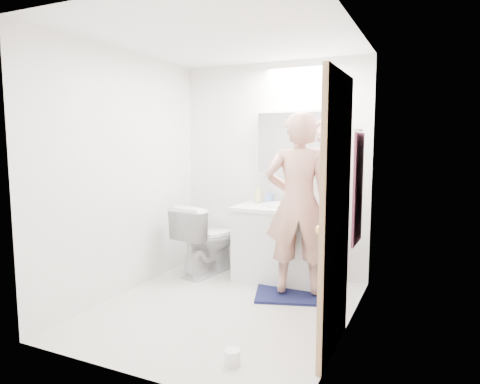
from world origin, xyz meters
The scene contains 23 objects.
floor centered at (0.00, 0.00, 0.00)m, with size 2.50×2.50×0.00m, color silver.
ceiling centered at (0.00, 0.00, 2.40)m, with size 2.50×2.50×0.00m, color white.
wall_back centered at (0.00, 1.25, 1.20)m, with size 2.50×2.50×0.00m, color white.
wall_front centered at (0.00, -1.25, 1.20)m, with size 2.50×2.50×0.00m, color white.
wall_left centered at (-1.10, 0.00, 1.20)m, with size 2.50×2.50×0.00m, color white.
wall_right centered at (1.10, 0.00, 1.20)m, with size 2.50×2.50×0.00m, color white.
vanity_cabinet centered at (0.18, 0.96, 0.39)m, with size 0.90×0.55×0.78m, color silver.
countertop centered at (0.18, 0.96, 0.80)m, with size 0.95×0.58×0.04m, color white.
sink_basin centered at (0.18, 0.99, 0.84)m, with size 0.36×0.36×0.03m, color white.
faucet centered at (0.18, 1.19, 0.90)m, with size 0.02×0.02×0.16m, color silver.
medicine_cabinet centered at (0.30, 1.18, 1.50)m, with size 0.88×0.14×0.70m, color white.
mirror_panel centered at (0.30, 1.10, 1.50)m, with size 0.84×0.01×0.66m, color silver.
toilet centered at (-0.66, 0.85, 0.41)m, with size 0.45×0.80×0.81m, color silver.
bath_rug centered at (0.51, 0.60, 0.01)m, with size 0.80×0.55×0.02m, color #14183F.
person centered at (0.51, 0.60, 0.92)m, with size 0.64×0.42×1.75m, color tan.
door centered at (1.08, -0.35, 1.00)m, with size 0.04×0.80×2.00m, color tan.
door_knob centered at (1.04, -0.65, 0.95)m, with size 0.06×0.06×0.06m, color gold.
towel centered at (1.08, 0.55, 1.10)m, with size 0.02×0.42×1.00m, color #14173F.
towel_hook centered at (1.07, 0.55, 1.62)m, with size 0.02×0.02×0.07m, color silver.
soap_bottle_a centered at (-0.13, 1.11, 0.93)m, with size 0.09×0.09×0.22m, color #C1BF7D.
soap_bottle_b centered at (0.00, 1.15, 0.90)m, with size 0.07×0.07×0.16m, color #6288D3.
toothbrush_cup centered at (0.42, 1.12, 0.87)m, with size 0.10×0.10×0.10m, color #3F68BD.
toilet_paper_roll centered at (0.50, -0.85, 0.05)m, with size 0.11×0.11×0.10m, color white.
Camera 1 is at (1.72, -3.32, 1.53)m, focal length 31.82 mm.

